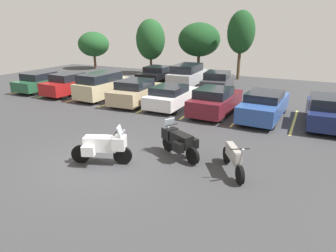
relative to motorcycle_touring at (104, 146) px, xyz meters
name	(u,v)px	position (x,y,z in m)	size (l,w,h in m)	color
ground	(100,163)	(-0.26, 0.03, -0.74)	(44.00, 44.00, 0.10)	#38383A
motorcycle_touring	(104,146)	(0.00, 0.00, 0.00)	(2.11, 1.24, 1.46)	black
motorcycle_second	(178,141)	(2.15, 1.76, -0.04)	(1.94, 1.29, 1.39)	black
motorcycle_third	(233,158)	(4.37, 1.38, -0.15)	(1.21, 1.87, 1.24)	black
parking_stripes	(175,106)	(-1.12, 8.40, -0.69)	(25.02, 4.67, 0.01)	#EAE066
car_green	(43,81)	(-12.26, 8.23, 0.01)	(1.88, 4.50, 1.44)	#235638
car_red	(72,84)	(-9.44, 8.36, 0.05)	(2.06, 4.76, 1.55)	maroon
car_champagne	(103,85)	(-6.51, 8.24, 0.20)	(1.96, 4.33, 1.77)	#C1B289
car_tan	(136,92)	(-3.73, 8.06, 0.05)	(2.15, 4.33, 1.53)	tan
car_white	(171,96)	(-1.26, 8.20, -0.01)	(1.90, 4.27, 1.37)	white
car_maroon	(215,101)	(1.58, 8.05, 0.04)	(2.03, 4.44, 1.52)	maroon
car_blue	(264,105)	(4.22, 8.30, 0.03)	(2.08, 4.87, 1.46)	#2D519E
car_navy	(328,111)	(7.28, 8.43, 0.05)	(2.11, 4.34, 1.53)	navy
car_far_black	(158,75)	(-5.78, 14.89, 0.03)	(2.18, 4.91, 1.48)	black
car_far_silver	(187,75)	(-3.01, 14.84, 0.21)	(2.16, 4.70, 1.79)	#B7B7BC
car_far_charcoal	(218,81)	(-0.24, 14.35, 0.02)	(2.24, 4.52, 1.48)	#38383D
tree_far_left	(151,40)	(-8.93, 19.22, 2.74)	(2.92, 2.92, 5.43)	#4C3823
tree_rear	(241,32)	(-0.04, 20.02, 3.51)	(2.47, 2.47, 6.10)	#4C3823
tree_left	(94,44)	(-16.70, 19.74, 2.07)	(3.47, 3.47, 4.14)	#4C3823
tree_right	(199,40)	(-4.31, 20.79, 2.76)	(4.11, 4.11, 5.09)	#4C3823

